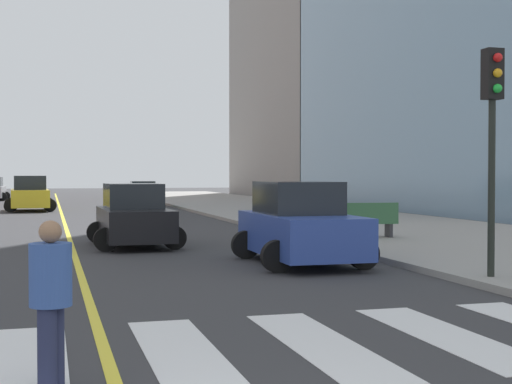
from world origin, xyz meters
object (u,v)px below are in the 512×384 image
object	(u,v)px
traffic_light_near_corner	(493,116)
fire_hydrant	(261,212)
car_green_second	(143,196)
pedestrian_crossing	(51,297)
car_blue_third	(300,225)
car_black_fifth	(134,217)
park_bench	(370,221)
car_yellow_fourth	(30,195)

from	to	relation	value
traffic_light_near_corner	fire_hydrant	size ratio (longest dim) A/B	5.06
car_green_second	pedestrian_crossing	distance (m)	39.90
traffic_light_near_corner	fire_hydrant	xyz separation A→B (m)	(0.19, 17.02, -2.75)
traffic_light_near_corner	fire_hydrant	world-z (taller)	traffic_light_near_corner
car_green_second	traffic_light_near_corner	world-z (taller)	traffic_light_near_corner
car_blue_third	traffic_light_near_corner	xyz separation A→B (m)	(2.55, -4.21, 2.39)
fire_hydrant	car_blue_third	bearing A→B (deg)	-102.03
car_blue_third	pedestrian_crossing	xyz separation A→B (m)	(-5.88, -9.21, 0.01)
car_green_second	car_black_fifth	size ratio (longest dim) A/B	0.92
pedestrian_crossing	car_green_second	bearing A→B (deg)	16.33
car_black_fifth	park_bench	world-z (taller)	car_black_fifth
car_green_second	park_bench	bearing A→B (deg)	101.67
car_green_second	pedestrian_crossing	size ratio (longest dim) A/B	2.29
car_black_fifth	park_bench	distance (m)	7.44
car_blue_third	traffic_light_near_corner	size ratio (longest dim) A/B	0.99
traffic_light_near_corner	pedestrian_crossing	bearing A→B (deg)	30.74
car_green_second	fire_hydrant	xyz separation A→B (m)	(2.84, -17.45, -0.23)
car_blue_third	car_yellow_fourth	xyz separation A→B (m)	(-6.99, 28.36, 0.04)
car_yellow_fourth	fire_hydrant	size ratio (longest dim) A/B	5.33
pedestrian_crossing	car_blue_third	bearing A→B (deg)	-7.89
car_green_second	car_yellow_fourth	bearing A→B (deg)	18.11
car_blue_third	pedestrian_crossing	size ratio (longest dim) A/B	2.61
traffic_light_near_corner	pedestrian_crossing	xyz separation A→B (m)	(-8.42, -5.01, -2.38)
car_black_fifth	traffic_light_near_corner	distance (m)	11.60
car_black_fifth	park_bench	xyz separation A→B (m)	(7.40, -0.77, -0.20)
car_green_second	park_bench	size ratio (longest dim) A/B	2.14
car_yellow_fourth	park_bench	world-z (taller)	car_yellow_fourth
car_black_fifth	pedestrian_crossing	world-z (taller)	car_black_fifth
car_blue_third	fire_hydrant	distance (m)	13.11
car_blue_third	fire_hydrant	world-z (taller)	car_blue_third
traffic_light_near_corner	car_black_fifth	bearing A→B (deg)	-58.25
car_green_second	car_yellow_fourth	xyz separation A→B (m)	(-6.88, -1.91, 0.17)
car_blue_third	car_yellow_fourth	bearing A→B (deg)	-75.85
car_black_fifth	fire_hydrant	xyz separation A→B (m)	(6.15, 7.38, -0.31)
car_yellow_fourth	car_black_fifth	xyz separation A→B (m)	(3.57, -22.93, -0.09)
car_blue_third	car_black_fifth	world-z (taller)	car_blue_third
fire_hydrant	car_black_fifth	bearing A→B (deg)	-129.79
car_green_second	fire_hydrant	bearing A→B (deg)	101.83
pedestrian_crossing	traffic_light_near_corner	bearing A→B (deg)	-34.62
car_yellow_fourth	car_black_fifth	bearing A→B (deg)	-83.64
car_yellow_fourth	fire_hydrant	world-z (taller)	car_yellow_fourth
car_green_second	fire_hydrant	distance (m)	17.68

